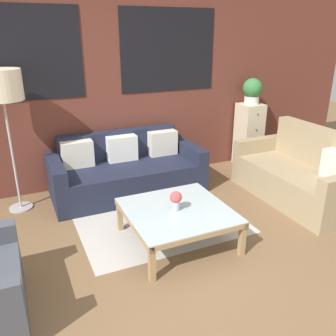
{
  "coord_description": "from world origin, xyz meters",
  "views": [
    {
      "loc": [
        -1.19,
        -2.32,
        2.05
      ],
      "look_at": [
        0.41,
        1.22,
        0.55
      ],
      "focal_mm": 38.0,
      "sensor_mm": 36.0,
      "label": 1
    }
  ],
  "objects_px": {
    "settee_vintage": "(300,176)",
    "drawer_cabinet": "(249,135)",
    "flower_vase": "(176,199)",
    "couch_dark": "(126,172)",
    "coffee_table": "(177,214)",
    "floor_lamp": "(1,89)",
    "potted_plant": "(252,90)"
  },
  "relations": [
    {
      "from": "potted_plant",
      "to": "flower_vase",
      "type": "relative_size",
      "value": 1.93
    },
    {
      "from": "coffee_table",
      "to": "drawer_cabinet",
      "type": "xyz_separation_m",
      "value": [
        2.06,
        1.64,
        0.17
      ]
    },
    {
      "from": "drawer_cabinet",
      "to": "potted_plant",
      "type": "xyz_separation_m",
      "value": [
        -0.0,
        0.0,
        0.7
      ]
    },
    {
      "from": "couch_dark",
      "to": "settee_vintage",
      "type": "height_order",
      "value": "settee_vintage"
    },
    {
      "from": "floor_lamp",
      "to": "flower_vase",
      "type": "bearing_deg",
      "value": -46.11
    },
    {
      "from": "couch_dark",
      "to": "drawer_cabinet",
      "type": "relative_size",
      "value": 2.0
    },
    {
      "from": "coffee_table",
      "to": "floor_lamp",
      "type": "bearing_deg",
      "value": 134.44
    },
    {
      "from": "flower_vase",
      "to": "couch_dark",
      "type": "bearing_deg",
      "value": 92.48
    },
    {
      "from": "flower_vase",
      "to": "floor_lamp",
      "type": "bearing_deg",
      "value": 133.89
    },
    {
      "from": "floor_lamp",
      "to": "potted_plant",
      "type": "distance_m",
      "value": 3.51
    },
    {
      "from": "couch_dark",
      "to": "drawer_cabinet",
      "type": "height_order",
      "value": "drawer_cabinet"
    },
    {
      "from": "settee_vintage",
      "to": "drawer_cabinet",
      "type": "distance_m",
      "value": 1.38
    },
    {
      "from": "couch_dark",
      "to": "coffee_table",
      "type": "distance_m",
      "value": 1.41
    },
    {
      "from": "settee_vintage",
      "to": "coffee_table",
      "type": "relative_size",
      "value": 1.65
    },
    {
      "from": "coffee_table",
      "to": "drawer_cabinet",
      "type": "distance_m",
      "value": 2.64
    },
    {
      "from": "couch_dark",
      "to": "floor_lamp",
      "type": "height_order",
      "value": "floor_lamp"
    },
    {
      "from": "settee_vintage",
      "to": "flower_vase",
      "type": "relative_size",
      "value": 8.19
    },
    {
      "from": "couch_dark",
      "to": "floor_lamp",
      "type": "xyz_separation_m",
      "value": [
        -1.36,
        0.06,
        1.17
      ]
    },
    {
      "from": "floor_lamp",
      "to": "drawer_cabinet",
      "type": "height_order",
      "value": "floor_lamp"
    },
    {
      "from": "settee_vintage",
      "to": "drawer_cabinet",
      "type": "bearing_deg",
      "value": 82.26
    },
    {
      "from": "settee_vintage",
      "to": "drawer_cabinet",
      "type": "relative_size",
      "value": 1.69
    },
    {
      "from": "settee_vintage",
      "to": "coffee_table",
      "type": "bearing_deg",
      "value": -171.55
    },
    {
      "from": "coffee_table",
      "to": "potted_plant",
      "type": "distance_m",
      "value": 2.77
    },
    {
      "from": "coffee_table",
      "to": "flower_vase",
      "type": "distance_m",
      "value": 0.17
    },
    {
      "from": "couch_dark",
      "to": "flower_vase",
      "type": "bearing_deg",
      "value": -87.52
    },
    {
      "from": "potted_plant",
      "to": "flower_vase",
      "type": "bearing_deg",
      "value": -141.7
    },
    {
      "from": "couch_dark",
      "to": "drawer_cabinet",
      "type": "distance_m",
      "value": 2.16
    },
    {
      "from": "drawer_cabinet",
      "to": "settee_vintage",
      "type": "bearing_deg",
      "value": -97.74
    },
    {
      "from": "settee_vintage",
      "to": "flower_vase",
      "type": "height_order",
      "value": "settee_vintage"
    },
    {
      "from": "potted_plant",
      "to": "flower_vase",
      "type": "xyz_separation_m",
      "value": [
        -2.08,
        -1.64,
        -0.71
      ]
    },
    {
      "from": "settee_vintage",
      "to": "potted_plant",
      "type": "relative_size",
      "value": 4.24
    },
    {
      "from": "couch_dark",
      "to": "coffee_table",
      "type": "bearing_deg",
      "value": -86.63
    }
  ]
}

